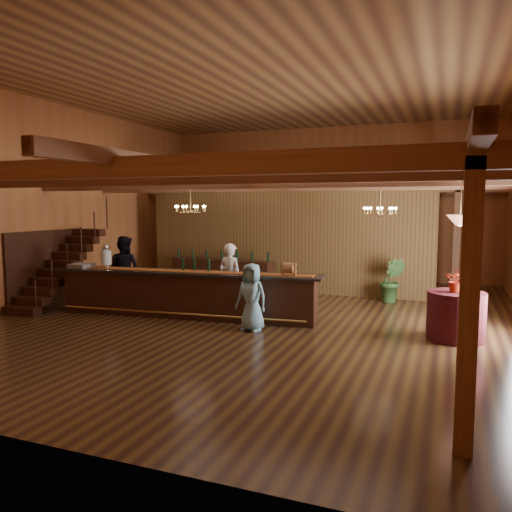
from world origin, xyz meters
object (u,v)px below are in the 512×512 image
(round_table, at_px, (456,316))
(raffle_drum, at_px, (289,268))
(chandelier_left, at_px, (190,209))
(guest, at_px, (252,297))
(pendant_lamp, at_px, (460,220))
(beverage_dispenser, at_px, (106,257))
(backbar_shelf, at_px, (222,275))
(chandelier_right, at_px, (380,210))
(staff_second, at_px, (124,270))
(bartender, at_px, (231,278))
(tasting_bar, at_px, (186,294))
(floor_plant, at_px, (392,280))

(round_table, bearing_deg, raffle_drum, 178.61)
(chandelier_left, xyz_separation_m, guest, (2.34, -1.62, -1.87))
(chandelier_left, distance_m, pendant_lamp, 6.48)
(beverage_dispenser, distance_m, raffle_drum, 4.74)
(guest, bearing_deg, raffle_drum, 64.97)
(backbar_shelf, xyz_separation_m, pendant_lamp, (6.83, -3.57, 1.91))
(raffle_drum, bearing_deg, pendant_lamp, -1.39)
(chandelier_right, distance_m, staff_second, 6.91)
(round_table, relative_size, staff_second, 0.60)
(chandelier_left, bearing_deg, raffle_drum, -14.53)
(chandelier_left, relative_size, chandelier_right, 1.00)
(round_table, relative_size, guest, 0.77)
(chandelier_left, height_order, bartender, chandelier_left)
(round_table, relative_size, pendant_lamp, 1.25)
(round_table, height_order, staff_second, staff_second)
(staff_second, xyz_separation_m, guest, (4.25, -1.38, -0.20))
(pendant_lamp, xyz_separation_m, guest, (-4.09, -0.79, -1.67))
(tasting_bar, bearing_deg, floor_plant, 33.59)
(floor_plant, bearing_deg, bartender, -142.92)
(raffle_drum, relative_size, backbar_shelf, 0.10)
(backbar_shelf, bearing_deg, raffle_drum, -39.37)
(raffle_drum, xyz_separation_m, staff_second, (-4.81, 0.50, -0.35))
(chandelier_right, distance_m, bartender, 4.11)
(beverage_dispenser, xyz_separation_m, raffle_drum, (4.73, 0.34, -0.11))
(tasting_bar, relative_size, backbar_shelf, 1.90)
(chandelier_right, xyz_separation_m, guest, (-2.26, -3.02, -1.83))
(beverage_dispenser, xyz_separation_m, chandelier_right, (6.44, 2.48, 1.17))
(round_table, xyz_separation_m, pendant_lamp, (0.00, 0.00, 1.92))
(backbar_shelf, height_order, floor_plant, floor_plant)
(tasting_bar, xyz_separation_m, bartender, (0.80, 0.84, 0.31))
(pendant_lamp, bearing_deg, staff_second, 175.96)
(backbar_shelf, distance_m, pendant_lamp, 7.94)
(chandelier_right, relative_size, bartender, 0.46)
(staff_second, bearing_deg, raffle_drum, 173.76)
(chandelier_left, bearing_deg, pendant_lamp, -7.41)
(bartender, bearing_deg, tasting_bar, 58.84)
(pendant_lamp, bearing_deg, backbar_shelf, 152.39)
(chandelier_left, xyz_separation_m, pendant_lamp, (6.42, -0.84, -0.20))
(staff_second, bearing_deg, chandelier_left, -172.93)
(backbar_shelf, height_order, staff_second, staff_second)
(beverage_dispenser, bearing_deg, pendant_lamp, 1.78)
(round_table, bearing_deg, pendant_lamp, 0.00)
(backbar_shelf, xyz_separation_m, guest, (2.74, -4.36, 0.24))
(tasting_bar, relative_size, raffle_drum, 19.62)
(raffle_drum, height_order, round_table, raffle_drum)
(tasting_bar, relative_size, bartender, 3.83)
(tasting_bar, distance_m, chandelier_left, 2.27)
(pendant_lamp, relative_size, staff_second, 0.48)
(guest, height_order, floor_plant, guest)
(floor_plant, bearing_deg, raffle_drum, -119.32)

